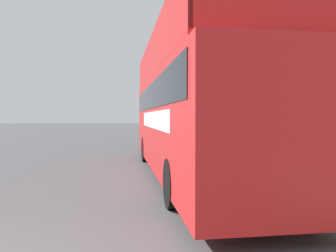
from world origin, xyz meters
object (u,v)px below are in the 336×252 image
object	(u,v)px
tour_bus	(190,115)
lamp_post_nearest	(321,45)
parked_car_ahead_of_bus	(176,136)
lamp_post_second	(213,89)

from	to	relation	value
tour_bus	lamp_post_nearest	bearing A→B (deg)	-49.69
tour_bus	lamp_post_nearest	size ratio (longest dim) A/B	2.39
parked_car_ahead_of_bus	lamp_post_second	world-z (taller)	lamp_post_second
parked_car_ahead_of_bus	lamp_post_nearest	xyz separation A→B (m)	(1.77, -11.24, 2.73)
tour_bus	parked_car_ahead_of_bus	xyz separation A→B (m)	(0.74, 8.51, -1.17)
lamp_post_second	tour_bus	bearing A→B (deg)	-109.47
tour_bus	lamp_post_nearest	xyz separation A→B (m)	(2.50, -2.73, 1.56)
tour_bus	parked_car_ahead_of_bus	size ratio (longest dim) A/B	2.79
tour_bus	lamp_post_nearest	world-z (taller)	lamp_post_nearest
tour_bus	lamp_post_nearest	distance (m)	4.02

